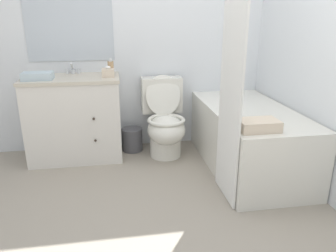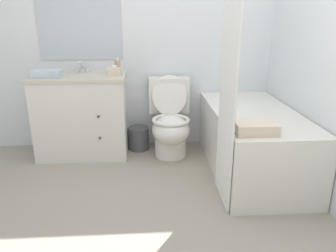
{
  "view_description": "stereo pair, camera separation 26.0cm",
  "coord_description": "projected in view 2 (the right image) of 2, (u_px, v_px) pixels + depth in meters",
  "views": [
    {
      "loc": [
        -0.36,
        -1.86,
        1.38
      ],
      "look_at": [
        0.06,
        0.72,
        0.49
      ],
      "focal_mm": 35.0,
      "sensor_mm": 36.0,
      "label": 1
    },
    {
      "loc": [
        -0.1,
        -1.89,
        1.38
      ],
      "look_at": [
        0.06,
        0.72,
        0.49
      ],
      "focal_mm": 35.0,
      "sensor_mm": 36.0,
      "label": 2
    }
  ],
  "objects": [
    {
      "name": "wall_right",
      "position": [
        312.0,
        32.0,
        2.66
      ],
      "size": [
        0.05,
        2.59,
        2.5
      ],
      "color": "silver",
      "rests_on": "ground_plane"
    },
    {
      "name": "soap_dispenser",
      "position": [
        118.0,
        67.0,
        3.21
      ],
      "size": [
        0.06,
        0.06,
        0.16
      ],
      "color": "tan",
      "rests_on": "vanity_cabinet"
    },
    {
      "name": "bathtub",
      "position": [
        252.0,
        141.0,
        2.99
      ],
      "size": [
        0.73,
        1.48,
        0.57
      ],
      "color": "silver",
      "rests_on": "ground_plane"
    },
    {
      "name": "bath_towel_folded",
      "position": [
        255.0,
        128.0,
        2.34
      ],
      "size": [
        0.3,
        0.19,
        0.08
      ],
      "color": "beige",
      "rests_on": "bathtub"
    },
    {
      "name": "shower_curtain",
      "position": [
        229.0,
        77.0,
        2.3
      ],
      "size": [
        0.02,
        0.44,
        1.93
      ],
      "color": "white",
      "rests_on": "ground_plane"
    },
    {
      "name": "wastebasket",
      "position": [
        139.0,
        138.0,
        3.52
      ],
      "size": [
        0.22,
        0.22,
        0.24
      ],
      "color": "#4C4C51",
      "rests_on": "ground_plane"
    },
    {
      "name": "toilet",
      "position": [
        170.0,
        122.0,
        3.33
      ],
      "size": [
        0.42,
        0.62,
        0.81
      ],
      "color": "silver",
      "rests_on": "ground_plane"
    },
    {
      "name": "vanity_cabinet",
      "position": [
        82.0,
        115.0,
        3.32
      ],
      "size": [
        0.9,
        0.54,
        0.82
      ],
      "color": "silver",
      "rests_on": "ground_plane"
    },
    {
      "name": "tissue_box",
      "position": [
        115.0,
        71.0,
        3.16
      ],
      "size": [
        0.12,
        0.14,
        0.1
      ],
      "color": "beige",
      "rests_on": "vanity_cabinet"
    },
    {
      "name": "sink_faucet",
      "position": [
        82.0,
        69.0,
        3.35
      ],
      "size": [
        0.14,
        0.12,
        0.12
      ],
      "color": "silver",
      "rests_on": "vanity_cabinet"
    },
    {
      "name": "hand_towel_folded",
      "position": [
        47.0,
        74.0,
        3.07
      ],
      "size": [
        0.27,
        0.18,
        0.07
      ],
      "color": "silver",
      "rests_on": "vanity_cabinet"
    },
    {
      "name": "ground_plane",
      "position": [
        165.0,
        228.0,
        2.23
      ],
      "size": [
        14.0,
        14.0,
        0.0
      ],
      "primitive_type": "plane",
      "color": "gray"
    },
    {
      "name": "wall_back",
      "position": [
        156.0,
        28.0,
        3.36
      ],
      "size": [
        8.0,
        0.06,
        2.5
      ],
      "color": "silver",
      "rests_on": "ground_plane"
    }
  ]
}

